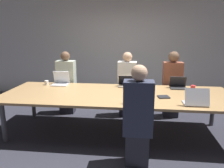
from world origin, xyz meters
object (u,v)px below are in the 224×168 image
at_px(laptop_near_right, 196,100).
at_px(person_far_right, 172,85).
at_px(laptop_far_right, 178,85).
at_px(cup_far_right, 193,87).
at_px(person_near_midright, 138,118).
at_px(laptop_far_center, 127,83).
at_px(laptop_far_left, 61,81).
at_px(cup_far_left, 47,83).
at_px(bottle_far_center, 142,83).
at_px(laptop_near_midright, 139,99).
at_px(person_far_center, 127,85).
at_px(stapler, 137,94).
at_px(person_far_left, 67,84).
at_px(cup_far_center, 139,85).

relative_size(laptop_near_right, person_far_right, 0.25).
distance_m(laptop_far_right, cup_far_right, 0.28).
xyz_separation_m(laptop_far_right, person_near_midright, (-0.78, -1.45, -0.13)).
height_order(laptop_near_right, laptop_far_right, laptop_near_right).
bearing_deg(person_near_midright, laptop_far_center, -81.39).
distance_m(laptop_far_left, cup_far_left, 0.29).
bearing_deg(laptop_near_right, cup_far_right, -101.10).
xyz_separation_m(bottle_far_center, laptop_near_midright, (-0.06, -0.97, -0.02)).
distance_m(laptop_far_center, bottle_far_center, 0.31).
bearing_deg(laptop_far_left, cup_far_left, -166.08).
bearing_deg(laptop_far_center, laptop_far_left, 179.66).
height_order(cup_far_right, laptop_far_left, laptop_far_left).
distance_m(person_far_center, stapler, 1.03).
bearing_deg(stapler, person_far_left, 133.28).
distance_m(laptop_far_left, bottle_far_center, 1.67).
bearing_deg(bottle_far_center, cup_far_right, -0.36).
height_order(laptop_far_left, cup_far_left, laptop_far_left).
bearing_deg(person_far_left, stapler, -32.23).
relative_size(person_far_right, laptop_near_midright, 3.95).
height_order(cup_far_right, bottle_far_center, bottle_far_center).
height_order(laptop_far_right, cup_far_left, laptop_far_right).
xyz_separation_m(person_far_left, person_near_midright, (1.59, -1.85, 0.01)).
bearing_deg(person_near_midright, cup_far_center, -90.75).
bearing_deg(bottle_far_center, person_far_right, 36.76).
relative_size(bottle_far_center, laptop_near_midright, 0.62).
bearing_deg(cup_far_center, laptop_near_right, -51.45).
bearing_deg(laptop_near_right, person_far_right, -84.98).
bearing_deg(laptop_far_center, person_far_center, 91.47).
distance_m(laptop_far_right, person_far_left, 2.41).
height_order(person_far_right, laptop_far_left, person_far_right).
height_order(laptop_far_center, cup_far_center, laptop_far_center).
distance_m(laptop_far_right, laptop_far_center, 1.00).
relative_size(cup_far_left, laptop_near_midright, 0.26).
xyz_separation_m(person_far_right, laptop_near_midright, (-0.72, -1.47, 0.13)).
distance_m(bottle_far_center, stapler, 0.54).
relative_size(laptop_near_midright, stapler, 2.31).
bearing_deg(laptop_far_left, bottle_far_center, -3.52).
bearing_deg(laptop_near_right, stapler, -25.60).
bearing_deg(laptop_far_right, person_far_left, 170.45).
relative_size(person_far_right, cup_far_right, 16.80).
bearing_deg(person_near_midright, person_far_right, -111.32).
xyz_separation_m(person_near_midright, stapler, (-0.01, 0.85, 0.09)).
height_order(person_far_right, cup_far_left, person_far_right).
distance_m(person_far_center, cup_far_center, 0.46).
bearing_deg(person_far_left, laptop_far_center, -15.17).
bearing_deg(stapler, cup_far_left, 148.61).
bearing_deg(laptop_far_right, cup_far_left, -179.27).
bearing_deg(bottle_far_center, person_near_midright, -92.93).
xyz_separation_m(laptop_far_center, bottle_far_center, (0.29, -0.09, 0.03)).
xyz_separation_m(laptop_far_left, person_far_center, (1.36, 0.36, -0.15)).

